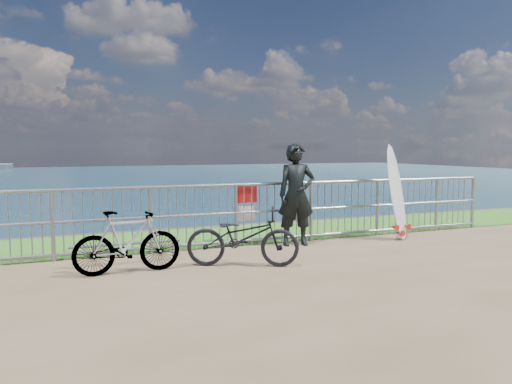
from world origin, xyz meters
name	(u,v)px	position (x,y,z in m)	size (l,w,h in m)	color
grass_strip	(241,234)	(0.00, 2.70, 0.01)	(120.00, 120.00, 0.00)	#327921
railing	(263,213)	(0.01, 1.60, 0.58)	(10.06, 0.10, 1.13)	gray
surfer	(296,195)	(0.55, 1.31, 0.91)	(0.66, 0.44, 1.82)	black
surfboard	(397,196)	(2.60, 1.13, 0.84)	(0.61, 0.58, 1.82)	silver
bicycle_near	(243,237)	(-0.90, 0.20, 0.44)	(0.58, 1.66, 0.87)	black
bicycle_far	(127,242)	(-2.55, 0.41, 0.44)	(0.42, 1.48, 0.89)	black
bike_rack	(126,246)	(-2.49, 0.95, 0.28)	(1.63, 0.05, 0.34)	gray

